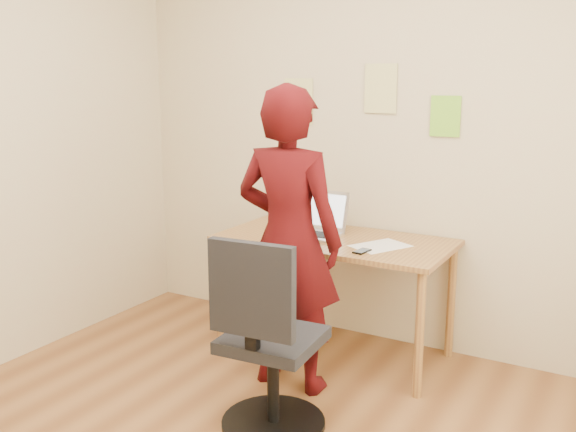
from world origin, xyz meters
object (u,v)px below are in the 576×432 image
Objects in this scene: desk at (334,252)px; person at (289,240)px; laptop at (314,225)px; office_chair at (267,351)px; phone at (362,251)px.

person is at bearing -93.68° from desk.
person is (0.13, -0.55, 0.04)m from laptop.
desk is at bearing -11.91° from laptop.
laptop is at bearing 166.26° from desk.
laptop is at bearing -79.78° from person.
person is (-0.16, 0.50, 0.41)m from office_chair.
phone is at bearing -28.23° from laptop.
person is at bearing -127.93° from phone.
phone is 0.07× the size of person.
laptop is 0.50m from phone.
laptop is at bearing 101.31° from office_chair.
person is (-0.30, -0.30, 0.09)m from phone.
office_chair is at bearing -72.55° from laptop.
laptop is 0.22× the size of person.
laptop is 2.93× the size of phone.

